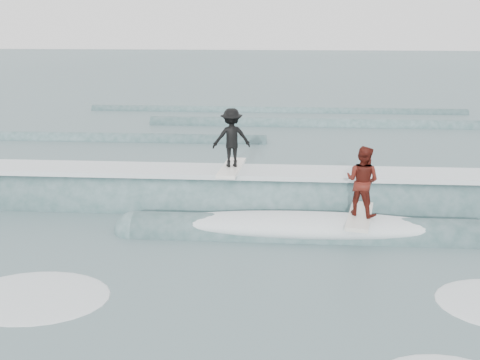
{
  "coord_description": "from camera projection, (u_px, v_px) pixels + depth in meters",
  "views": [
    {
      "loc": [
        0.98,
        -9.27,
        5.46
      ],
      "look_at": [
        0.0,
        4.77,
        1.1
      ],
      "focal_mm": 40.0,
      "sensor_mm": 36.0,
      "label": 1
    }
  ],
  "objects": [
    {
      "name": "ground",
      "position": [
        223.0,
        305.0,
        10.52
      ],
      "size": [
        160.0,
        160.0,
        0.0
      ],
      "primitive_type": "plane",
      "color": "#415C5F",
      "rests_on": "ground"
    },
    {
      "name": "breaking_wave",
      "position": [
        252.0,
        208.0,
        15.62
      ],
      "size": [
        21.38,
        3.82,
        2.09
      ],
      "color": "#335756",
      "rests_on": "ground"
    },
    {
      "name": "surfer_black",
      "position": [
        232.0,
        140.0,
        15.44
      ],
      "size": [
        1.21,
        2.04,
        1.8
      ],
      "color": "white",
      "rests_on": "ground"
    },
    {
      "name": "surfer_red",
      "position": [
        362.0,
        184.0,
        13.28
      ],
      "size": [
        1.08,
        2.07,
        1.87
      ],
      "color": "silver",
      "rests_on": "ground"
    },
    {
      "name": "whitewater",
      "position": [
        206.0,
        334.0,
        9.54
      ],
      "size": [
        14.52,
        6.95,
        0.1
      ],
      "color": "white",
      "rests_on": "ground"
    },
    {
      "name": "far_swells",
      "position": [
        240.0,
        126.0,
        27.4
      ],
      "size": [
        37.86,
        8.65,
        0.8
      ],
      "color": "#335756",
      "rests_on": "ground"
    }
  ]
}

